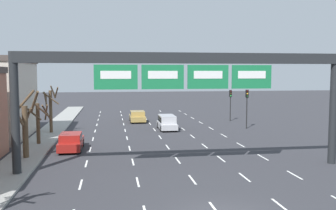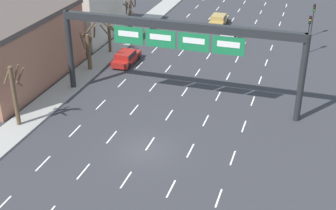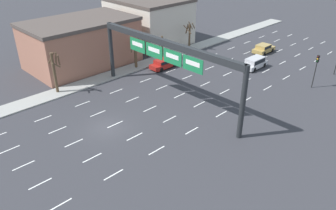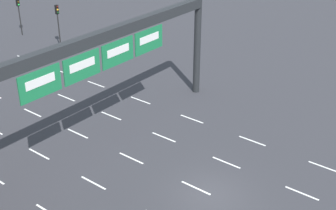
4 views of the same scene
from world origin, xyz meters
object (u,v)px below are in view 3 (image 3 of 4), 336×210
traffic_light_near_gantry (316,65)px  tree_bare_third (189,34)px  sign_gantry (165,53)px  tree_bare_furthest (55,70)px  tree_bare_second (136,51)px  suv_silver (255,62)px  tree_bare_closest (162,46)px  car_red (164,63)px  car_gold (264,48)px

traffic_light_near_gantry → tree_bare_third: size_ratio=0.90×
sign_gantry → tree_bare_furthest: 14.32m
tree_bare_second → tree_bare_third: size_ratio=1.01×
tree_bare_second → tree_bare_third: 11.73m
suv_silver → tree_bare_closest: bearing=-149.5°
tree_bare_second → tree_bare_third: bearing=90.0°
suv_silver → car_red: suv_silver is taller
sign_gantry → tree_bare_closest: (-11.10, 10.02, -3.95)m
traffic_light_near_gantry → sign_gantry: bearing=-122.4°
car_red → tree_bare_closest: bearing=139.6°
tree_bare_third → tree_bare_furthest: size_ratio=0.92×
suv_silver → tree_bare_third: size_ratio=0.90×
sign_gantry → suv_silver: (1.41, 17.38, -5.30)m
traffic_light_near_gantry → tree_bare_second: 24.86m
car_gold → tree_bare_furthest: bearing=-107.1°
tree_bare_closest → tree_bare_furthest: bearing=-91.1°
car_gold → tree_bare_third: bearing=-139.8°
suv_silver → tree_bare_furthest: tree_bare_furthest is taller
traffic_light_near_gantry → suv_silver: bearing=176.0°
tree_bare_closest → tree_bare_third: tree_bare_third is taller
car_gold → tree_bare_second: bearing=-115.9°
traffic_light_near_gantry → car_gold: bearing=147.1°
car_red → sign_gantry: bearing=-42.7°
tree_bare_furthest → tree_bare_second: bearing=88.5°
car_gold → tree_bare_furthest: (-10.00, -32.58, 2.36)m
tree_bare_second → car_red: bearing=44.3°
traffic_light_near_gantry → tree_bare_closest: traffic_light_near_gantry is taller
suv_silver → tree_bare_furthest: 28.58m
car_gold → tree_bare_second: 22.19m
suv_silver → traffic_light_near_gantry: 9.50m
sign_gantry → tree_bare_furthest: (-11.43, -8.06, -3.09)m
car_red → tree_bare_furthest: (-3.28, -15.57, 2.36)m
tree_bare_third → sign_gantry: bearing=-55.8°
car_red → tree_bare_furthest: bearing=-101.9°
car_gold → suv_silver: size_ratio=0.97×
sign_gantry → tree_bare_furthest: size_ratio=4.06×
tree_bare_third → suv_silver: bearing=4.6°
sign_gantry → traffic_light_near_gantry: sign_gantry is taller
tree_bare_third → car_red: bearing=-71.6°
sign_gantry → tree_bare_third: bearing=124.2°
car_gold → car_red: size_ratio=0.94×
car_gold → tree_bare_third: (-9.67, -8.16, 2.04)m
suv_silver → traffic_light_near_gantry: size_ratio=1.00×
traffic_light_near_gantry → tree_bare_closest: 22.74m
suv_silver → tree_bare_third: 12.70m
tree_bare_furthest → tree_bare_third: bearing=89.2°
suv_silver → tree_bare_second: 17.94m
car_red → tree_bare_furthest: tree_bare_furthest is taller
sign_gantry → car_red: size_ratio=4.78×
traffic_light_near_gantry → tree_bare_third: 21.71m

